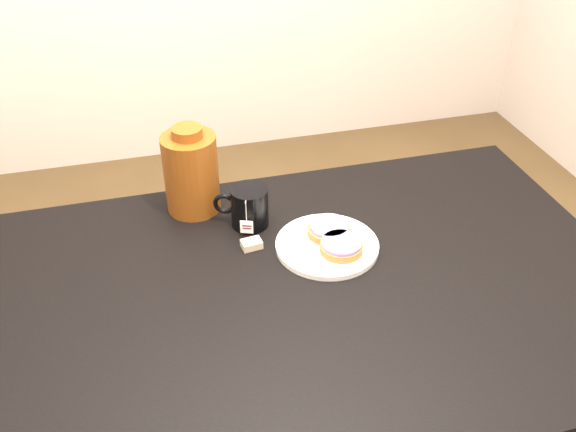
{
  "coord_description": "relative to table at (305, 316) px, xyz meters",
  "views": [
    {
      "loc": [
        -0.3,
        -0.97,
        1.64
      ],
      "look_at": [
        0.01,
        0.18,
        0.81
      ],
      "focal_mm": 40.0,
      "sensor_mm": 36.0,
      "label": 1
    }
  ],
  "objects": [
    {
      "name": "table",
      "position": [
        0.0,
        0.0,
        0.0
      ],
      "size": [
        1.4,
        0.9,
        0.75
      ],
      "color": "black",
      "rests_on": "ground_plane"
    },
    {
      "name": "plate",
      "position": [
        0.08,
        0.12,
        0.09
      ],
      "size": [
        0.23,
        0.23,
        0.02
      ],
      "color": "white",
      "rests_on": "table"
    },
    {
      "name": "bagel_back",
      "position": [
        0.1,
        0.15,
        0.11
      ],
      "size": [
        0.14,
        0.14,
        0.03
      ],
      "color": "brown",
      "rests_on": "plate"
    },
    {
      "name": "bagel_front",
      "position": [
        0.11,
        0.08,
        0.11
      ],
      "size": [
        0.11,
        0.11,
        0.03
      ],
      "color": "brown",
      "rests_on": "plate"
    },
    {
      "name": "mug",
      "position": [
        -0.07,
        0.25,
        0.13
      ],
      "size": [
        0.14,
        0.11,
        0.1
      ],
      "rotation": [
        0.0,
        0.0,
        -0.37
      ],
      "color": "black",
      "rests_on": "table"
    },
    {
      "name": "teabag_pouch",
      "position": [
        -0.08,
        0.16,
        0.09
      ],
      "size": [
        0.05,
        0.04,
        0.02
      ],
      "primitive_type": "cube",
      "rotation": [
        0.0,
        0.0,
        0.12
      ],
      "color": "#C6B793",
      "rests_on": "table"
    },
    {
      "name": "bagel_package",
      "position": [
        -0.18,
        0.36,
        0.19
      ],
      "size": [
        0.15,
        0.15,
        0.22
      ],
      "rotation": [
        0.0,
        0.0,
        0.14
      ],
      "color": "#55260B",
      "rests_on": "table"
    }
  ]
}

